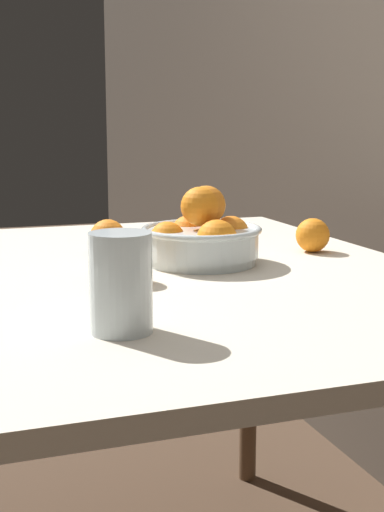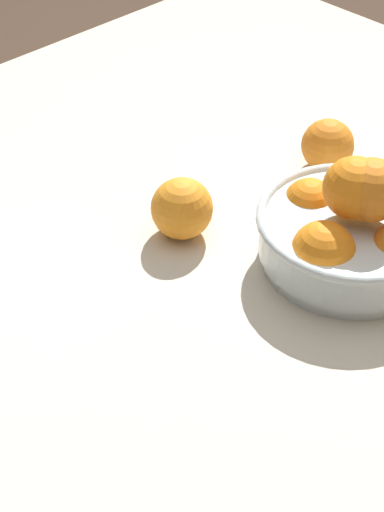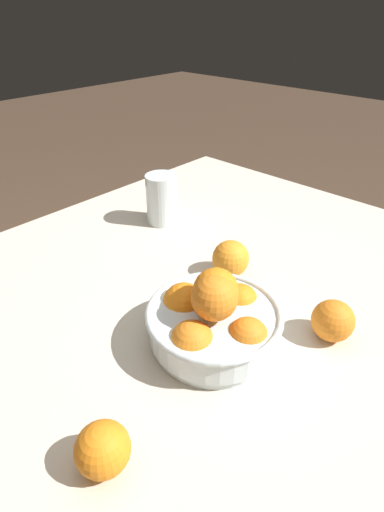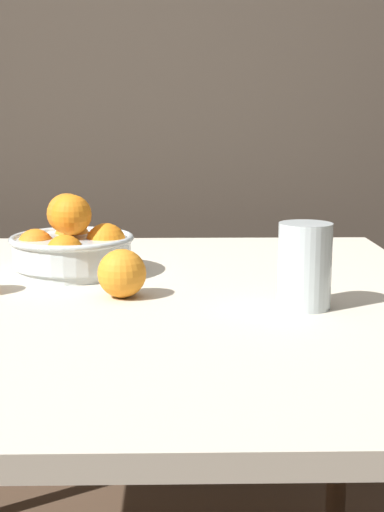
# 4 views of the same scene
# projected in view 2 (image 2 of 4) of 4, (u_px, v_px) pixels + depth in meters

# --- Properties ---
(dining_table) EXTENTS (1.25, 1.14, 0.77)m
(dining_table) POSITION_uv_depth(u_px,v_px,m) (227.00, 256.00, 1.18)
(dining_table) COLOR beige
(dining_table) RESTS_ON ground_plane
(fruit_bowl) EXTENTS (0.23, 0.23, 0.15)m
(fruit_bowl) POSITION_uv_depth(u_px,v_px,m) (352.00, 229.00, 1.03)
(fruit_bowl) COLOR silver
(fruit_bowl) RESTS_ON dining_table
(orange_loose_near_bowl) EXTENTS (0.08, 0.08, 0.08)m
(orange_loose_near_bowl) POSITION_uv_depth(u_px,v_px,m) (182.00, 208.00, 1.08)
(orange_loose_near_bowl) COLOR orange
(orange_loose_near_bowl) RESTS_ON dining_table
(orange_loose_aside) EXTENTS (0.07, 0.07, 0.07)m
(orange_loose_aside) POSITION_uv_depth(u_px,v_px,m) (328.00, 145.00, 1.20)
(orange_loose_aside) COLOR orange
(orange_loose_aside) RESTS_ON dining_table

